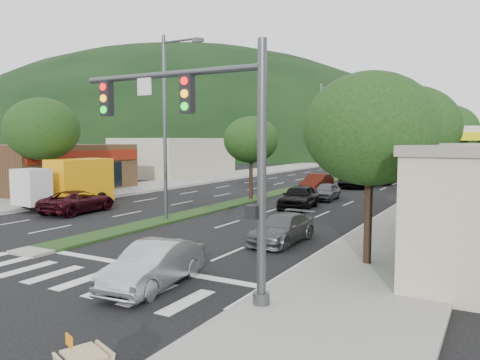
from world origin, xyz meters
The scene contains 27 objects.
ground centered at (0.00, 0.00, 0.00)m, with size 160.00×160.00×0.00m, color black.
sidewalk_right centered at (12.50, 25.00, 0.07)m, with size 5.00×90.00×0.15m, color gray.
sidewalk_left centered at (-13.00, 25.00, 0.07)m, with size 6.00×90.00×0.15m, color gray.
median centered at (0.00, 28.00, 0.06)m, with size 1.60×56.00×0.12m, color #1B3413.
traffic_signal centered at (9.03, -1.54, 4.65)m, with size 6.12×0.40×7.00m.
shop_left centered at (-18.46, 15.00, 2.01)m, with size 10.15×12.00×4.00m.
bldg_left_far centered at (-19.00, 34.00, 2.30)m, with size 9.00×14.00×4.60m, color beige.
hill_far centered at (-80.00, 110.00, 0.00)m, with size 176.00×132.00×82.00m, color black.
tree_r_a centered at (12.00, 4.00, 4.82)m, with size 4.60×4.60×6.63m.
tree_r_b centered at (12.00, 12.00, 5.04)m, with size 4.80×4.80×6.94m.
tree_r_c centered at (12.00, 20.00, 4.75)m, with size 4.40×4.40×6.48m.
tree_r_d centered at (12.00, 30.00, 5.18)m, with size 5.00×5.00×7.17m.
tree_r_e centered at (12.00, 40.00, 4.89)m, with size 4.60×4.60×6.71m.
tree_med_near centered at (0.00, 18.00, 4.43)m, with size 4.00×4.00×6.02m.
tree_med_far centered at (0.00, 44.00, 5.01)m, with size 4.80×4.80×6.94m.
tree_l_a centered at (-12.50, 10.00, 5.18)m, with size 5.20×5.20×7.25m.
streetlight_near centered at (0.21, 8.00, 5.58)m, with size 2.60×0.25×10.00m.
streetlight_mid centered at (0.21, 33.00, 5.58)m, with size 2.60×0.25×10.00m.
sedan_silver centered at (6.90, -1.38, 0.68)m, with size 1.43×4.10×1.35m, color #A3A6AB.
suv_maroon centered at (-6.45, 7.64, 0.69)m, with size 2.29×4.97×1.38m, color #340B14.
car_queue_a centered at (4.67, 15.77, 0.77)m, with size 1.82×4.52×1.54m, color black.
car_queue_b centered at (7.81, 6.10, 0.62)m, with size 1.73×4.24×1.23m, color #4D4D52.
car_queue_c centered at (2.30, 25.77, 0.75)m, with size 1.59×4.57×1.51m, color #42130B.
car_queue_d centered at (4.45, 30.77, 0.73)m, with size 2.43×5.26×1.46m, color black.
car_queue_e centered at (4.81, 20.77, 0.63)m, with size 1.50×3.72×1.27m, color #4F4F54.
box_truck centered at (-9.00, 9.28, 1.48)m, with size 2.84×6.50×3.13m.
motorhome centered at (5.52, 37.38, 1.74)m, with size 2.91×8.58×3.26m.
Camera 1 is at (15.94, -12.22, 4.47)m, focal length 35.00 mm.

